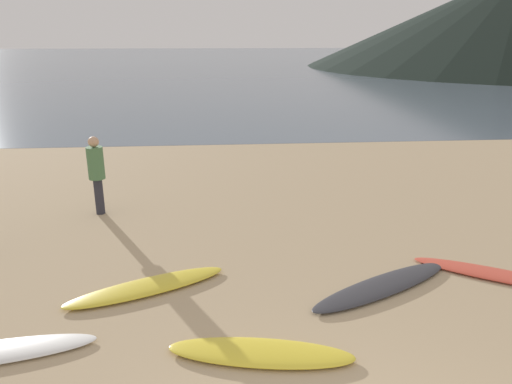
{
  "coord_description": "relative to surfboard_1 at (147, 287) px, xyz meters",
  "views": [
    {
      "loc": [
        -0.92,
        -2.1,
        3.49
      ],
      "look_at": [
        -0.2,
        6.61,
        0.6
      ],
      "focal_mm": 33.98,
      "sensor_mm": 36.0,
      "label": 1
    }
  ],
  "objects": [
    {
      "name": "ground_plane",
      "position": [
        1.96,
        5.88,
        -0.15
      ],
      "size": [
        120.0,
        120.0,
        0.2
      ],
      "primitive_type": "cube",
      "color": "tan",
      "rests_on": "ground"
    },
    {
      "name": "surfboard_3",
      "position": [
        3.36,
        -0.24,
        -0.01
      ],
      "size": [
        2.51,
        1.65,
        0.08
      ],
      "primitive_type": "ellipsoid",
      "rotation": [
        0.0,
        0.0,
        0.49
      ],
      "color": "#333338",
      "rests_on": "ground"
    },
    {
      "name": "person_1",
      "position": [
        -1.34,
        3.18,
        0.89
      ],
      "size": [
        0.32,
        0.32,
        1.58
      ],
      "rotation": [
        0.0,
        0.0,
        2.86
      ],
      "color": "#2D2D38",
      "rests_on": "ground"
    },
    {
      "name": "surfboard_2",
      "position": [
        1.48,
        -1.62,
        0.0
      ],
      "size": [
        2.19,
        0.91,
        0.1
      ],
      "primitive_type": "ellipsoid",
      "rotation": [
        0.0,
        0.0,
        -0.18
      ],
      "color": "yellow",
      "rests_on": "ground"
    },
    {
      "name": "surfboard_1",
      "position": [
        0.0,
        0.0,
        0.0
      ],
      "size": [
        2.34,
        1.43,
        0.09
      ],
      "primitive_type": "ellipsoid",
      "rotation": [
        0.0,
        0.0,
        0.42
      ],
      "color": "yellow",
      "rests_on": "ground"
    },
    {
      "name": "surfboard_4",
      "position": [
        5.19,
        -0.04,
        -0.01
      ],
      "size": [
        2.3,
        1.65,
        0.07
      ],
      "primitive_type": "ellipsoid",
      "rotation": [
        0.0,
        0.0,
        -0.55
      ],
      "color": "#D84C38",
      "rests_on": "ground"
    },
    {
      "name": "ocean_water",
      "position": [
        1.96,
        59.29,
        -0.05
      ],
      "size": [
        140.0,
        100.0,
        0.01
      ],
      "primitive_type": "cube",
      "color": "slate",
      "rests_on": "ground"
    }
  ]
}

